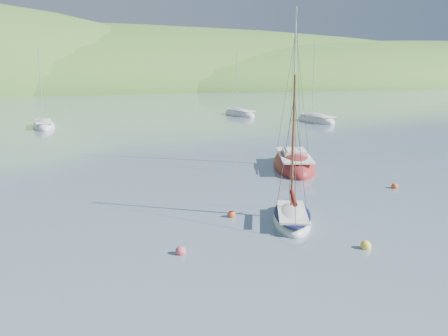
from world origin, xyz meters
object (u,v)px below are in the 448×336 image
object	(u,v)px
sloop_red	(294,165)
distant_sloop_d	(316,121)
distant_sloop_b	(239,114)
distant_sloop_a	(44,126)
daysailer_white	(292,218)

from	to	relation	value
sloop_red	distant_sloop_d	bearing A→B (deg)	78.21
distant_sloop_b	distant_sloop_a	bearing A→B (deg)	-178.91
distant_sloop_a	distant_sloop_d	distance (m)	36.80
distant_sloop_a	distant_sloop_b	world-z (taller)	distant_sloop_b
daysailer_white	distant_sloop_a	xyz separation A→B (m)	(-11.49, 45.81, -0.01)
distant_sloop_a	distant_sloop_d	world-z (taller)	distant_sloop_d
distant_sloop_d	daysailer_white	bearing A→B (deg)	-124.75
distant_sloop_a	daysailer_white	bearing A→B (deg)	-76.96
distant_sloop_a	distant_sloop_b	size ratio (longest dim) A/B	0.98
distant_sloop_a	distant_sloop_b	distance (m)	29.96
daysailer_white	sloop_red	distance (m)	13.91
sloop_red	distant_sloop_b	size ratio (longest dim) A/B	1.22
distant_sloop_b	sloop_red	bearing A→B (deg)	-115.64
distant_sloop_d	sloop_red	bearing A→B (deg)	-126.27
distant_sloop_b	distant_sloop_d	size ratio (longest dim) A/B	0.93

